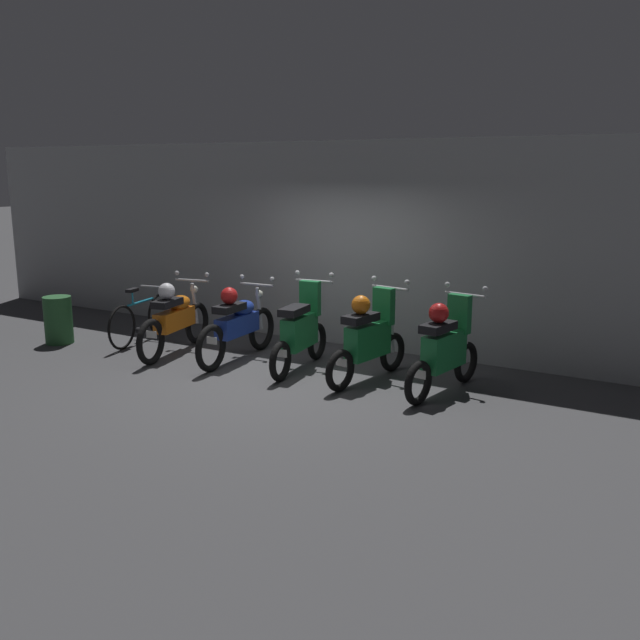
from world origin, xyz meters
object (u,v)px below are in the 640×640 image
motorbike_slot_4 (445,348)px  trash_bin (58,320)px  motorbike_slot_1 (238,324)px  bicycle (142,319)px  motorbike_slot_0 (175,318)px  motorbike_slot_3 (369,338)px  motorbike_slot_2 (301,331)px

motorbike_slot_4 → trash_bin: bearing=-173.3°
motorbike_slot_1 → bicycle: bearing=177.3°
motorbike_slot_1 → bicycle: (-1.97, 0.09, -0.17)m
motorbike_slot_4 → bicycle: bearing=179.8°
motorbike_slot_0 → motorbike_slot_4: bearing=3.5°
motorbike_slot_1 → trash_bin: size_ratio=2.63×
motorbike_slot_0 → motorbike_slot_4: (4.10, 0.25, 0.04)m
motorbike_slot_3 → trash_bin: motorbike_slot_3 is taller
motorbike_slot_2 → bicycle: size_ratio=0.98×
bicycle → motorbike_slot_1: bearing=-2.7°
motorbike_slot_2 → motorbike_slot_3: 1.03m
motorbike_slot_1 → motorbike_slot_3: 2.05m
trash_bin → motorbike_slot_4: bearing=6.7°
motorbike_slot_1 → bicycle: size_ratio=1.14×
bicycle → trash_bin: bicycle is taller
motorbike_slot_0 → motorbike_slot_1: size_ratio=0.99×
motorbike_slot_0 → motorbike_slot_1: 1.04m
motorbike_slot_0 → motorbike_slot_3: motorbike_slot_3 is taller
motorbike_slot_2 → motorbike_slot_4: size_ratio=1.00×
motorbike_slot_3 → bicycle: 4.02m
motorbike_slot_1 → motorbike_slot_0: bearing=-170.7°
bicycle → motorbike_slot_2: bearing=-0.6°
bicycle → motorbike_slot_0: bearing=-15.5°
motorbike_slot_1 → motorbike_slot_2: size_ratio=1.16×
motorbike_slot_2 → trash_bin: (-4.04, -0.70, -0.16)m
motorbike_slot_4 → trash_bin: size_ratio=2.26×
motorbike_slot_0 → motorbike_slot_3: 3.09m
motorbike_slot_1 → motorbike_slot_2: 1.02m
motorbike_slot_1 → motorbike_slot_3: (2.05, 0.07, 0.04)m
motorbike_slot_0 → motorbike_slot_4: motorbike_slot_4 is taller
motorbike_slot_0 → motorbike_slot_3: size_ratio=1.15×
bicycle → motorbike_slot_4: bearing=-0.2°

